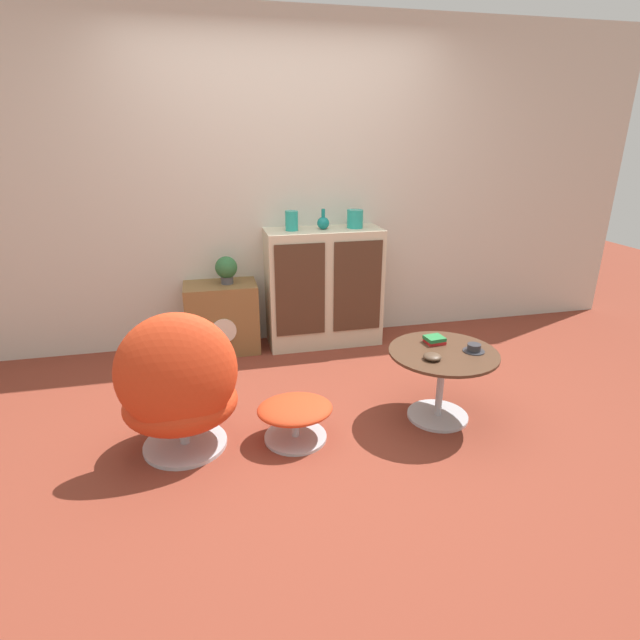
{
  "coord_description": "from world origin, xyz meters",
  "views": [
    {
      "loc": [
        -0.66,
        -2.66,
        1.71
      ],
      "look_at": [
        0.05,
        0.36,
        0.55
      ],
      "focal_mm": 28.0,
      "sensor_mm": 36.0,
      "label": 1
    }
  ],
  "objects_px": {
    "vase_inner_right": "(355,219)",
    "potted_plant": "(226,269)",
    "tv_console": "(222,318)",
    "egg_chair": "(179,389)",
    "vase_leftmost": "(292,221)",
    "sideboard": "(324,288)",
    "teacup": "(474,349)",
    "vase_inner_left": "(323,222)",
    "book_stack": "(434,340)",
    "bowl": "(432,357)",
    "coffee_table": "(442,371)",
    "ottoman": "(295,414)"
  },
  "relations": [
    {
      "from": "ottoman",
      "to": "coffee_table",
      "type": "distance_m",
      "value": 0.95
    },
    {
      "from": "egg_chair",
      "to": "vase_inner_left",
      "type": "height_order",
      "value": "vase_inner_left"
    },
    {
      "from": "vase_inner_right",
      "to": "tv_console",
      "type": "bearing_deg",
      "value": 179.43
    },
    {
      "from": "bowl",
      "to": "potted_plant",
      "type": "bearing_deg",
      "value": 126.55
    },
    {
      "from": "tv_console",
      "to": "egg_chair",
      "type": "height_order",
      "value": "egg_chair"
    },
    {
      "from": "vase_inner_left",
      "to": "vase_inner_right",
      "type": "relative_size",
      "value": 1.1
    },
    {
      "from": "book_stack",
      "to": "bowl",
      "type": "relative_size",
      "value": 1.18
    },
    {
      "from": "tv_console",
      "to": "bowl",
      "type": "distance_m",
      "value": 1.89
    },
    {
      "from": "vase_inner_left",
      "to": "ottoman",
      "type": "bearing_deg",
      "value": -109.78
    },
    {
      "from": "sideboard",
      "to": "potted_plant",
      "type": "height_order",
      "value": "sideboard"
    },
    {
      "from": "vase_leftmost",
      "to": "bowl",
      "type": "distance_m",
      "value": 1.68
    },
    {
      "from": "vase_inner_right",
      "to": "potted_plant",
      "type": "distance_m",
      "value": 1.12
    },
    {
      "from": "coffee_table",
      "to": "vase_leftmost",
      "type": "bearing_deg",
      "value": 116.39
    },
    {
      "from": "egg_chair",
      "to": "vase_inner_right",
      "type": "bearing_deg",
      "value": 44.65
    },
    {
      "from": "tv_console",
      "to": "potted_plant",
      "type": "distance_m",
      "value": 0.42
    },
    {
      "from": "coffee_table",
      "to": "teacup",
      "type": "xyz_separation_m",
      "value": [
        0.18,
        -0.04,
        0.15
      ]
    },
    {
      "from": "vase_leftmost",
      "to": "vase_inner_left",
      "type": "relative_size",
      "value": 0.96
    },
    {
      "from": "sideboard",
      "to": "coffee_table",
      "type": "xyz_separation_m",
      "value": [
        0.42,
        -1.38,
        -0.17
      ]
    },
    {
      "from": "vase_leftmost",
      "to": "vase_inner_right",
      "type": "relative_size",
      "value": 1.06
    },
    {
      "from": "sideboard",
      "to": "egg_chair",
      "type": "distance_m",
      "value": 1.8
    },
    {
      "from": "coffee_table",
      "to": "vase_inner_left",
      "type": "distance_m",
      "value": 1.61
    },
    {
      "from": "potted_plant",
      "to": "bowl",
      "type": "bearing_deg",
      "value": -53.45
    },
    {
      "from": "egg_chair",
      "to": "coffee_table",
      "type": "relative_size",
      "value": 1.31
    },
    {
      "from": "tv_console",
      "to": "potted_plant",
      "type": "height_order",
      "value": "potted_plant"
    },
    {
      "from": "coffee_table",
      "to": "ottoman",
      "type": "bearing_deg",
      "value": -178.3
    },
    {
      "from": "vase_leftmost",
      "to": "teacup",
      "type": "relative_size",
      "value": 1.18
    },
    {
      "from": "tv_console",
      "to": "vase_inner_left",
      "type": "bearing_deg",
      "value": -0.75
    },
    {
      "from": "ottoman",
      "to": "vase_leftmost",
      "type": "distance_m",
      "value": 1.68
    },
    {
      "from": "tv_console",
      "to": "vase_leftmost",
      "type": "distance_m",
      "value": 0.98
    },
    {
      "from": "coffee_table",
      "to": "book_stack",
      "type": "distance_m",
      "value": 0.21
    },
    {
      "from": "vase_inner_right",
      "to": "bowl",
      "type": "bearing_deg",
      "value": -88.39
    },
    {
      "from": "ottoman",
      "to": "vase_inner_right",
      "type": "distance_m",
      "value": 1.83
    },
    {
      "from": "tv_console",
      "to": "coffee_table",
      "type": "height_order",
      "value": "tv_console"
    },
    {
      "from": "tv_console",
      "to": "vase_inner_right",
      "type": "height_order",
      "value": "vase_inner_right"
    },
    {
      "from": "book_stack",
      "to": "vase_inner_left",
      "type": "bearing_deg",
      "value": 108.93
    },
    {
      "from": "coffee_table",
      "to": "teacup",
      "type": "bearing_deg",
      "value": -13.82
    },
    {
      "from": "tv_console",
      "to": "ottoman",
      "type": "distance_m",
      "value": 1.46
    },
    {
      "from": "egg_chair",
      "to": "bowl",
      "type": "xyz_separation_m",
      "value": [
        1.45,
        -0.08,
        0.08
      ]
    },
    {
      "from": "tv_console",
      "to": "vase_leftmost",
      "type": "height_order",
      "value": "vase_leftmost"
    },
    {
      "from": "sideboard",
      "to": "vase_inner_right",
      "type": "height_order",
      "value": "vase_inner_right"
    },
    {
      "from": "bowl",
      "to": "vase_inner_right",
      "type": "bearing_deg",
      "value": 91.61
    },
    {
      "from": "tv_console",
      "to": "potted_plant",
      "type": "relative_size",
      "value": 2.61
    },
    {
      "from": "potted_plant",
      "to": "book_stack",
      "type": "distance_m",
      "value": 1.77
    },
    {
      "from": "vase_leftmost",
      "to": "vase_inner_right",
      "type": "height_order",
      "value": "vase_leftmost"
    },
    {
      "from": "vase_inner_left",
      "to": "bowl",
      "type": "relative_size",
      "value": 1.53
    },
    {
      "from": "tv_console",
      "to": "coffee_table",
      "type": "bearing_deg",
      "value": -47.41
    },
    {
      "from": "book_stack",
      "to": "bowl",
      "type": "bearing_deg",
      "value": -118.14
    },
    {
      "from": "book_stack",
      "to": "bowl",
      "type": "xyz_separation_m",
      "value": [
        -0.12,
        -0.22,
        -0.0
      ]
    },
    {
      "from": "tv_console",
      "to": "teacup",
      "type": "bearing_deg",
      "value": -44.56
    },
    {
      "from": "potted_plant",
      "to": "book_stack",
      "type": "xyz_separation_m",
      "value": [
        1.22,
        -1.26,
        -0.22
      ]
    }
  ]
}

